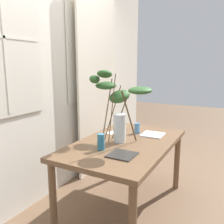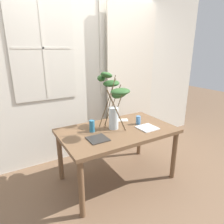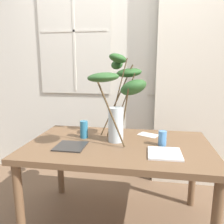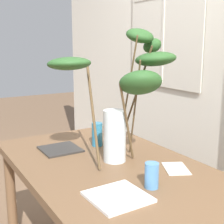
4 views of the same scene
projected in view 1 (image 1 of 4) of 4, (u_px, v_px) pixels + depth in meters
ground at (125, 207)px, 2.57m from camera, size 14.00×14.00×0.00m
back_wall_with_windows at (50, 73)px, 2.74m from camera, size 4.86×0.14×2.78m
curtain_sheer_side at (98, 85)px, 3.36m from camera, size 0.93×0.03×2.43m
dining_table at (125, 149)px, 2.44m from camera, size 1.46×0.88×0.73m
vase_with_branches at (118, 100)px, 2.40m from camera, size 0.47×0.71×0.73m
drinking_glass_blue_left at (101, 142)px, 2.19m from camera, size 0.07×0.07×0.15m
drinking_glass_blue_right at (137, 128)px, 2.72m from camera, size 0.06×0.06×0.12m
plate_square_left at (122, 155)px, 2.06m from camera, size 0.22×0.22×0.01m
plate_square_right at (153, 135)px, 2.65m from camera, size 0.24×0.24×0.01m
napkin_folded at (113, 132)px, 2.75m from camera, size 0.21×0.18×0.00m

